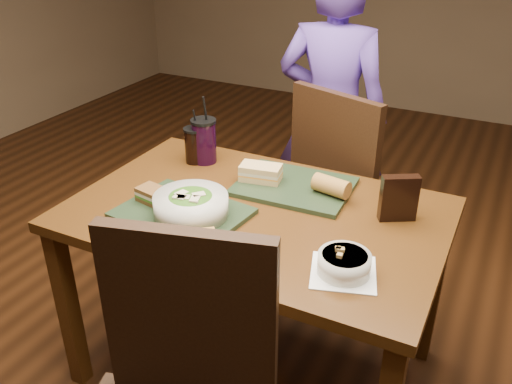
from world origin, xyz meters
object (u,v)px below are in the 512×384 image
(sandwich_far, at_px, (261,173))
(baguette_far, at_px, (331,186))
(soup_bowl, at_px, (344,263))
(chip_bag, at_px, (399,198))
(tray_near, at_px, (182,213))
(tray_far, at_px, (294,186))
(diner, at_px, (331,117))
(dining_table, at_px, (256,231))
(sandwich_near, at_px, (153,195))
(salad_bowl, at_px, (191,204))
(cup_berry, at_px, (204,141))
(cup_cola, at_px, (194,145))
(baguette_near, at_px, (198,237))
(chair_far, at_px, (338,184))

(sandwich_far, relative_size, baguette_far, 1.24)
(soup_bowl, bearing_deg, chip_bag, 80.64)
(tray_near, xyz_separation_m, tray_far, (0.27, 0.36, 0.00))
(diner, bearing_deg, dining_table, 90.24)
(sandwich_near, bearing_deg, salad_bowl, -6.99)
(tray_near, relative_size, sandwich_near, 3.51)
(soup_bowl, relative_size, sandwich_near, 1.96)
(salad_bowl, distance_m, cup_berry, 0.48)
(dining_table, height_order, baguette_far, baguette_far)
(soup_bowl, height_order, cup_cola, cup_cola)
(tray_near, bearing_deg, baguette_near, -43.25)
(cup_cola, bearing_deg, chip_bag, -5.95)
(dining_table, relative_size, sandwich_far, 7.82)
(tray_near, xyz_separation_m, soup_bowl, (0.60, -0.07, 0.03))
(sandwich_far, xyz_separation_m, baguette_near, (0.02, -0.48, -0.00))
(baguette_far, bearing_deg, tray_far, 175.11)
(baguette_near, bearing_deg, salad_bowl, 129.22)
(salad_bowl, height_order, sandwich_near, salad_bowl)
(dining_table, bearing_deg, sandwich_near, -157.82)
(cup_cola, relative_size, cup_berry, 0.81)
(salad_bowl, height_order, sandwich_far, salad_bowl)
(diner, distance_m, tray_far, 0.78)
(diner, height_order, soup_bowl, diner)
(baguette_near, height_order, chip_bag, chip_bag)
(diner, xyz_separation_m, tray_far, (0.13, -0.77, -0.00))
(salad_bowl, distance_m, chip_bag, 0.70)
(sandwich_far, bearing_deg, cup_cola, 169.56)
(sandwich_near, xyz_separation_m, baguette_near, (0.29, -0.16, 0.00))
(tray_near, xyz_separation_m, baguette_far, (0.42, 0.35, 0.04))
(diner, relative_size, cup_cola, 6.61)
(cup_berry, bearing_deg, cup_cola, -148.22)
(dining_table, distance_m, soup_bowl, 0.47)
(chair_far, relative_size, soup_bowl, 4.41)
(tray_near, relative_size, cup_berry, 1.47)
(sandwich_far, xyz_separation_m, chip_bag, (0.53, -0.03, 0.03))
(chair_far, distance_m, baguette_far, 0.53)
(dining_table, xyz_separation_m, cup_berry, (-0.37, 0.27, 0.18))
(baguette_near, relative_size, baguette_far, 0.79)
(chip_bag, bearing_deg, baguette_far, 141.20)
(chair_far, relative_size, sandwich_near, 8.62)
(soup_bowl, height_order, sandwich_far, sandwich_far)
(soup_bowl, xyz_separation_m, baguette_far, (-0.19, 0.41, 0.02))
(tray_near, bearing_deg, cup_cola, 116.55)
(cup_cola, bearing_deg, soup_bowl, -30.10)
(chair_far, bearing_deg, cup_cola, -140.26)
(sandwich_far, relative_size, cup_cola, 0.72)
(baguette_near, distance_m, baguette_far, 0.56)
(soup_bowl, bearing_deg, cup_cola, 149.90)
(sandwich_near, xyz_separation_m, baguette_far, (0.55, 0.33, 0.01))
(sandwich_far, distance_m, baguette_near, 0.49)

